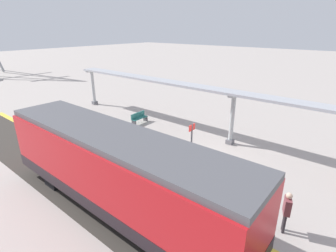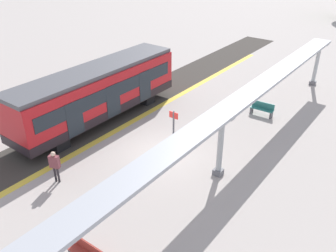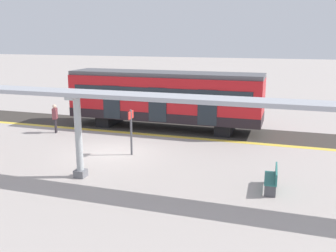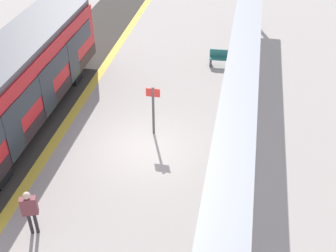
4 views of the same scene
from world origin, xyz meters
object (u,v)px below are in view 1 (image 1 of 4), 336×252
at_px(canopy_pillar_second, 232,119).
at_px(canopy_pillar_third, 93,87).
at_px(passenger_waiting_near_edge, 287,208).
at_px(train_near_carriage, 116,171).
at_px(bench_near_end, 139,118).
at_px(platform_info_sign, 192,138).

height_order(canopy_pillar_second, canopy_pillar_third, same).
xyz_separation_m(canopy_pillar_second, passenger_waiting_near_edge, (-5.89, -5.16, -0.63)).
bearing_deg(canopy_pillar_third, train_near_carriage, -122.36).
distance_m(train_near_carriage, canopy_pillar_third, 16.75).
relative_size(bench_near_end, platform_info_sign, 0.69).
bearing_deg(bench_near_end, canopy_pillar_second, -82.22).
bearing_deg(canopy_pillar_second, platform_info_sign, 166.50).
relative_size(canopy_pillar_third, platform_info_sign, 1.52).
height_order(train_near_carriage, bench_near_end, train_near_carriage).
height_order(platform_info_sign, passenger_waiting_near_edge, platform_info_sign).
xyz_separation_m(train_near_carriage, canopy_pillar_third, (8.96, 14.15, -0.13)).
distance_m(canopy_pillar_second, bench_near_end, 7.61).
relative_size(canopy_pillar_second, bench_near_end, 2.20).
bearing_deg(canopy_pillar_third, bench_near_end, -97.93).
xyz_separation_m(bench_near_end, platform_info_sign, (-2.32, -6.64, 0.89)).
bearing_deg(bench_near_end, canopy_pillar_third, 82.07).
distance_m(train_near_carriage, canopy_pillar_second, 8.98).
height_order(canopy_pillar_second, bench_near_end, canopy_pillar_second).
bearing_deg(train_near_carriage, passenger_waiting_near_edge, -61.87).
bearing_deg(passenger_waiting_near_edge, bench_near_end, 68.86).
distance_m(bench_near_end, platform_info_sign, 7.09).
bearing_deg(bench_near_end, train_near_carriage, -139.24).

